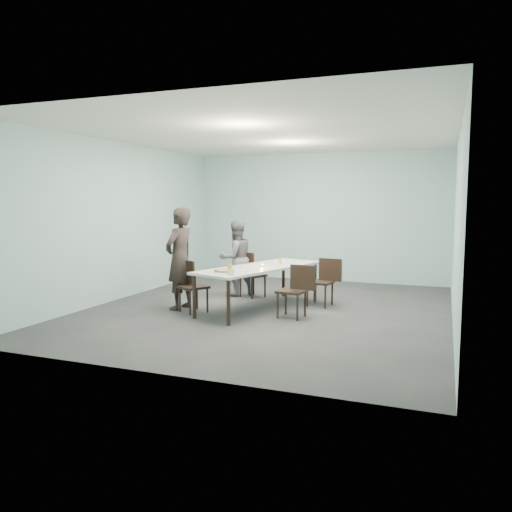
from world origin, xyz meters
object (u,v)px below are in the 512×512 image
(table, at_px, (260,270))
(diner_far, at_px, (236,258))
(chair_far_left, at_px, (250,271))
(pizza, at_px, (224,271))
(chair_far_right, at_px, (324,279))
(tealight, at_px, (262,266))
(amber_tumbler, at_px, (280,261))
(chair_near_right, at_px, (296,287))
(diner_near, at_px, (180,259))
(side_plate, at_px, (244,271))
(water_tumbler, at_px, (232,272))
(beer_glass, at_px, (230,269))
(chair_near_left, at_px, (191,282))

(table, height_order, diner_far, diner_far)
(chair_far_left, height_order, pizza, chair_far_left)
(chair_far_right, relative_size, tealight, 15.54)
(chair_far_left, distance_m, amber_tumbler, 0.95)
(chair_near_right, distance_m, diner_near, 2.12)
(diner_near, xyz_separation_m, pizza, (1.00, -0.34, -0.12))
(table, bearing_deg, side_plate, -93.44)
(chair_near_right, xyz_separation_m, amber_tumbler, (-0.60, 0.98, 0.29))
(table, height_order, diner_near, diner_near)
(diner_near, height_order, water_tumbler, diner_near)
(tealight, bearing_deg, chair_near_right, -28.63)
(side_plate, distance_m, beer_glass, 0.41)
(chair_near_left, height_order, water_tumbler, chair_near_left)
(diner_far, distance_m, side_plate, 1.83)
(water_tumbler, bearing_deg, chair_far_right, 59.03)
(side_plate, bearing_deg, chair_near_right, 13.07)
(beer_glass, xyz_separation_m, tealight, (0.17, 0.99, -0.05))
(table, relative_size, tealight, 49.12)
(beer_glass, bearing_deg, diner_far, 110.73)
(side_plate, bearing_deg, pizza, -139.57)
(diner_near, distance_m, side_plate, 1.27)
(pizza, bearing_deg, amber_tumbler, 70.61)
(chair_near_left, bearing_deg, chair_far_left, 105.27)
(chair_near_left, xyz_separation_m, diner_near, (-0.26, 0.09, 0.39))
(chair_near_left, height_order, side_plate, chair_near_left)
(table, xyz_separation_m, chair_far_right, (1.01, 0.62, -0.19))
(table, bearing_deg, chair_far_right, 31.55)
(table, height_order, chair_near_left, chair_near_left)
(side_plate, relative_size, beer_glass, 1.20)
(pizza, height_order, tealight, tealight)
(tealight, bearing_deg, diner_far, 132.14)
(beer_glass, height_order, water_tumbler, beer_glass)
(diner_far, relative_size, water_tumbler, 16.72)
(diner_far, bearing_deg, water_tumbler, 59.91)
(beer_glass, bearing_deg, chair_near_left, 154.68)
(pizza, distance_m, beer_glass, 0.27)
(water_tumbler, bearing_deg, amber_tumbler, 82.02)
(chair_far_left, bearing_deg, beer_glass, -49.21)
(chair_far_right, xyz_separation_m, water_tumbler, (-1.04, -1.74, 0.29))
(chair_near_left, distance_m, diner_far, 1.62)
(chair_far_left, height_order, chair_near_right, same)
(diner_far, xyz_separation_m, pizza, (0.58, -1.85, 0.02))
(beer_glass, bearing_deg, chair_far_left, 102.98)
(side_plate, relative_size, water_tumbler, 2.00)
(water_tumbler, bearing_deg, diner_near, 153.73)
(chair_far_right, height_order, water_tumbler, chair_far_right)
(chair_far_right, distance_m, amber_tumbler, 0.86)
(pizza, height_order, water_tumbler, water_tumbler)
(pizza, xyz_separation_m, tealight, (0.35, 0.81, 0.00))
(chair_far_left, distance_m, diner_near, 1.72)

